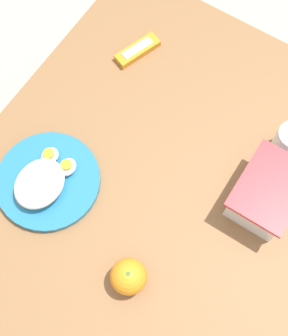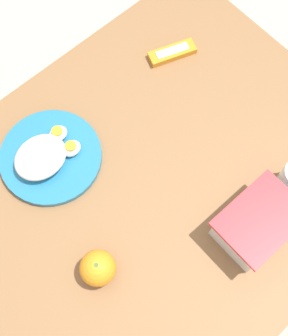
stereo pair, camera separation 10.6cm
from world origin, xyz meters
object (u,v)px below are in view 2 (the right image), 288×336
(rice_plate, at_px, (48,156))
(candy_bar, at_px, (172,53))
(food_container, at_px, (257,224))
(orange_fruit, at_px, (98,268))

(rice_plate, bearing_deg, candy_bar, -176.99)
(food_container, bearing_deg, orange_fruit, -26.37)
(food_container, bearing_deg, rice_plate, -61.44)
(orange_fruit, xyz_separation_m, candy_bar, (-0.51, -0.31, -0.03))
(food_container, relative_size, orange_fruit, 2.29)
(food_container, distance_m, orange_fruit, 0.36)
(orange_fruit, xyz_separation_m, rice_plate, (-0.08, -0.28, -0.02))
(food_container, relative_size, rice_plate, 0.74)
(orange_fruit, relative_size, rice_plate, 0.32)
(orange_fruit, height_order, candy_bar, orange_fruit)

